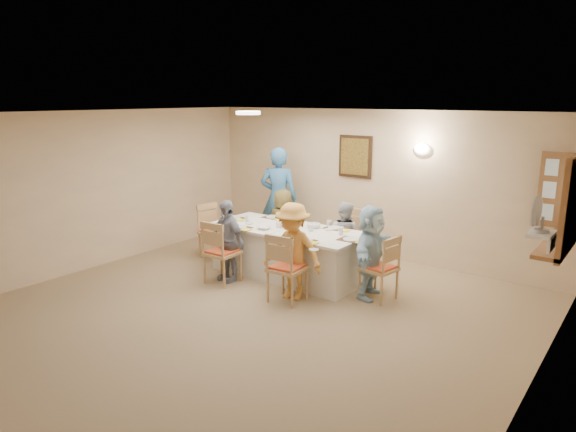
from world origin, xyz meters
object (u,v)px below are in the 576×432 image
Objects in this scene: desk_fan at (540,218)px; diner_front_left at (228,241)px; serving_hatch at (574,202)px; dining_table at (287,252)px; chair_back_right at (348,240)px; chair_left_end at (214,231)px; chair_right_end at (379,267)px; diner_back_left at (283,224)px; diner_right_end at (371,252)px; condiment_ketchup at (285,220)px; chair_front_right at (287,267)px; diner_back_right at (344,237)px; chair_back_left at (287,231)px; chair_front_left at (222,251)px; diner_front_right at (293,251)px; caregiver at (279,198)px.

desk_fan reaches higher than diner_front_left.
dining_table is at bearing -169.95° from serving_hatch.
chair_back_right is 1.05× the size of chair_left_end.
diner_back_left is at bearing -98.37° from chair_right_end.
serving_hatch is 1.65× the size of chair_right_end.
diner_right_end is 5.44× the size of condiment_ketchup.
chair_front_right is at bearing -154.77° from serving_hatch.
diner_back_left is (-4.28, 0.03, -0.90)m from serving_hatch.
diner_back_right is (-2.97, 1.38, -0.99)m from desk_fan.
diner_right_end is (2.02, -0.68, 0.05)m from diner_back_left.
chair_back_left is 0.19m from diner_back_left.
chair_front_right is (1.20, 0.00, 0.00)m from chair_front_left.
chair_back_right is 1.01× the size of chair_front_right.
desk_fan is 3.10m from diner_front_right.
desk_fan is at bearing 151.48° from diner_back_left.
diner_back_left is at bearing 179.64° from serving_hatch.
condiment_ketchup is at bearing 44.18° from diner_back_right.
diner_back_left is at bearing 123.26° from diner_front_right.
chair_left_end is at bearing 83.89° from diner_right_end.
diner_back_right is at bearing 179.50° from serving_hatch.
desk_fan is at bearing -94.66° from serving_hatch.
desk_fan is at bearing -114.05° from diner_right_end.
caregiver is (-1.65, 0.35, 0.43)m from chair_back_right.
condiment_ketchup is (-0.65, -0.79, 0.39)m from chair_back_right.
desk_fan is at bearing 134.51° from caregiver.
serving_hatch is 1.56× the size of chair_front_right.
chair_front_right is 1.21m from diner_front_left.
diner_front_right is at bearing -156.62° from serving_hatch.
diner_front_right is 1.07m from diner_right_end.
chair_back_left is (-4.28, 0.15, -1.05)m from serving_hatch.
dining_table is 0.94m from diner_front_left.
diner_front_left reaches higher than diner_back_right.
diner_back_right is (-0.00, -0.12, 0.08)m from chair_back_right.
diner_back_right is (0.60, 0.68, 0.18)m from dining_table.
chair_back_right is 2.00m from chair_front_left.
caregiver reaches higher than desk_fan.
serving_hatch is at bearing 9.80° from condiment_ketchup.
diner_back_right is at bearing 81.84° from diner_front_right.
chair_front_left is 1.03× the size of chair_left_end.
diner_right_end is (1.42, 0.00, 0.27)m from dining_table.
diner_right_end is (2.02, 0.80, 0.17)m from chair_front_left.
diner_front_right reaches higher than chair_back_left.
serving_hatch is 2.46m from chair_right_end.
condiment_ketchup is (0.55, 0.81, 0.40)m from chair_front_left.
chair_left_end reaches higher than chair_right_end.
condiment_ketchup is at bearing -133.50° from chair_back_right.
diner_back_left is 5.02× the size of condiment_ketchup.
dining_table is (-3.68, -0.65, -1.12)m from serving_hatch.
desk_fan is 0.24× the size of diner_front_left.
diner_back_right is (2.15, 0.68, 0.10)m from chair_left_end.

